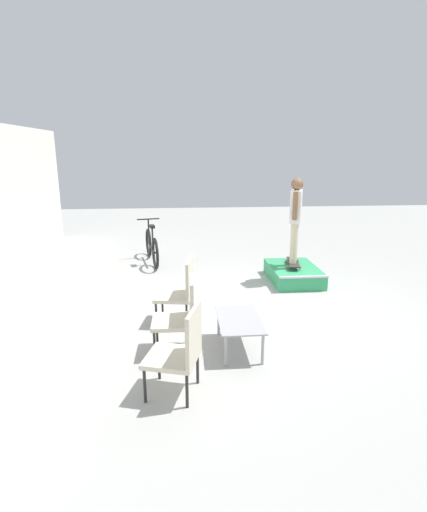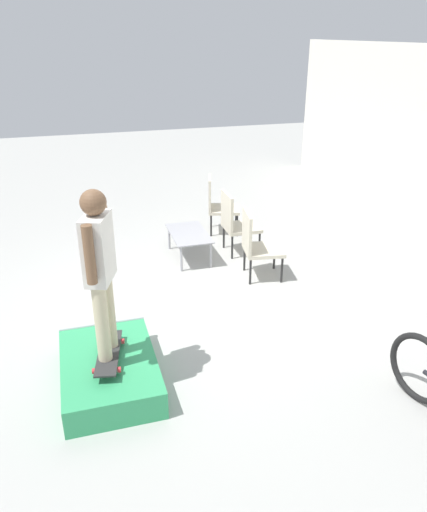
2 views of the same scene
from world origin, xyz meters
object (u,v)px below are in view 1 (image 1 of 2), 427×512
object	(u,v)px
patio_chair_right	(180,289)
skate_ramp_box	(293,274)
skateboard_on_ramp	(293,262)
person_skater	(296,214)
patio_chair_center	(181,313)
coffee_table	(239,322)
patio_chair_left	(181,349)
bicycle	(152,247)

from	to	relation	value
patio_chair_right	skate_ramp_box	bearing A→B (deg)	138.16
skateboard_on_ramp	person_skater	xyz separation A→B (m)	(0.00, 0.00, 0.95)
person_skater	skateboard_on_ramp	bearing A→B (deg)	-159.98
patio_chair_right	patio_chair_center	bearing A→B (deg)	9.39
coffee_table	patio_chair_right	bearing A→B (deg)	39.77
skateboard_on_ramp	patio_chair_left	size ratio (longest dim) A/B	0.80
skate_ramp_box	patio_chair_left	world-z (taller)	patio_chair_left
skate_ramp_box	skateboard_on_ramp	bearing A→B (deg)	25.74
patio_chair_left	bicycle	size ratio (longest dim) A/B	0.55
skate_ramp_box	person_skater	size ratio (longest dim) A/B	0.84
coffee_table	patio_chair_center	xyz separation A→B (m)	(-0.00, 0.74, 0.15)
patio_chair_center	patio_chair_right	xyz separation A→B (m)	(0.89, 0.00, 0.00)
skate_ramp_box	coffee_table	size ratio (longest dim) A/B	1.44
skate_ramp_box	coffee_table	distance (m)	3.06
patio_chair_right	skateboard_on_ramp	bearing A→B (deg)	138.67
coffee_table	person_skater	bearing A→B (deg)	-28.48
coffee_table	patio_chair_center	distance (m)	0.75
person_skater	patio_chair_left	xyz separation A→B (m)	(-3.63, 2.20, -0.80)
person_skater	patio_chair_right	xyz separation A→B (m)	(-1.81, 2.20, -0.80)
skateboard_on_ramp	patio_chair_right	world-z (taller)	patio_chair_right
skateboard_on_ramp	bicycle	world-z (taller)	bicycle
person_skater	patio_chair_left	bearing A→B (deg)	168.75
person_skater	patio_chair_right	world-z (taller)	person_skater
patio_chair_left	bicycle	xyz separation A→B (m)	(5.19, 0.63, -0.15)
coffee_table	patio_chair_center	bearing A→B (deg)	90.12
skate_ramp_box	patio_chair_center	xyz separation A→B (m)	(-2.67, 2.21, 0.37)
person_skater	coffee_table	bearing A→B (deg)	171.55
patio_chair_left	bicycle	bearing A→B (deg)	-156.70
skate_ramp_box	patio_chair_center	distance (m)	3.49
person_skater	bicycle	bearing A→B (deg)	81.25
patio_chair_left	patio_chair_center	world-z (taller)	same
skate_ramp_box	patio_chair_left	size ratio (longest dim) A/B	1.40
skateboard_on_ramp	patio_chair_left	world-z (taller)	patio_chair_left
skate_ramp_box	coffee_table	bearing A→B (deg)	151.13
skateboard_on_ramp	patio_chair_right	bearing A→B (deg)	140.55
patio_chair_left	patio_chair_center	size ratio (longest dim) A/B	1.00
skate_ramp_box	person_skater	xyz separation A→B (m)	(0.02, 0.01, 1.18)
patio_chair_center	patio_chair_right	size ratio (longest dim) A/B	1.00
skate_ramp_box	skateboard_on_ramp	distance (m)	0.23
skateboard_on_ramp	patio_chair_center	world-z (taller)	patio_chair_center
skateboard_on_ramp	patio_chair_center	xyz separation A→B (m)	(-2.70, 2.20, 0.15)
patio_chair_center	bicycle	distance (m)	4.31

